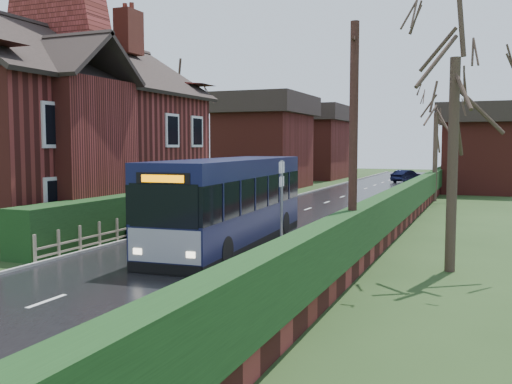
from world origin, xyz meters
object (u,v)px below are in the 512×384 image
at_px(bus, 230,203).
at_px(telegraph_pole, 353,150).
at_px(brick_house, 62,126).
at_px(car_green, 166,214).
at_px(bus_stop_sign, 282,194).
at_px(car_silver, 191,217).

xyz_separation_m(bus, telegraph_pole, (5.00, -3.20, 1.87)).
height_order(brick_house, bus, brick_house).
bearing_deg(brick_house, car_green, -8.19).
bearing_deg(bus, brick_house, 160.62).
xyz_separation_m(bus, bus_stop_sign, (2.40, -1.43, 0.50)).
relative_size(brick_house, telegraph_pole, 2.19).
xyz_separation_m(brick_house, car_green, (5.83, -0.84, -3.64)).
bearing_deg(car_silver, telegraph_pole, -29.31).
xyz_separation_m(car_silver, bus_stop_sign, (4.70, -2.78, 1.25)).
distance_m(car_silver, bus_stop_sign, 5.60).
relative_size(brick_house, car_silver, 3.29).
bearing_deg(brick_house, car_silver, -10.52).
bearing_deg(bus, car_silver, 146.06).
bearing_deg(bus, telegraph_pole, -36.26).
bearing_deg(car_green, bus_stop_sign, -44.23).
bearing_deg(car_silver, brick_house, 172.08).
bearing_deg(telegraph_pole, brick_house, 153.43).
bearing_deg(bus_stop_sign, car_silver, 143.86).
height_order(bus, bus_stop_sign, bus_stop_sign).
distance_m(car_green, bus_stop_sign, 7.04).
bearing_deg(telegraph_pole, bus_stop_sign, 141.23).
relative_size(brick_house, car_green, 2.89).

